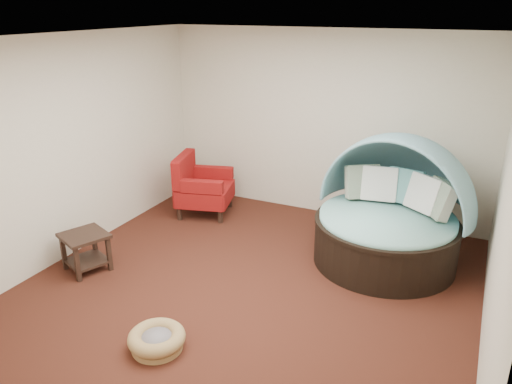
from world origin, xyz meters
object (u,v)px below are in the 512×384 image
at_px(red_armchair, 201,187).
at_px(side_table, 85,247).
at_px(pet_basket, 157,340).
at_px(canopy_daybed, 392,204).

bearing_deg(red_armchair, side_table, -114.46).
relative_size(pet_basket, side_table, 1.11).
distance_m(pet_basket, red_armchair, 3.35).
xyz_separation_m(canopy_daybed, side_table, (-3.31, -1.88, -0.45)).
bearing_deg(canopy_daybed, red_armchair, -173.16).
distance_m(pet_basket, side_table, 1.92).
bearing_deg(side_table, canopy_daybed, 29.62).
height_order(canopy_daybed, side_table, canopy_daybed).
bearing_deg(side_table, pet_basket, -27.71).
height_order(canopy_daybed, pet_basket, canopy_daybed).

